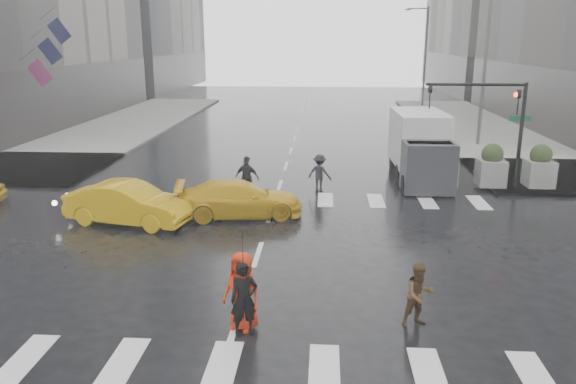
# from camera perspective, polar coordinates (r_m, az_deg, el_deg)

# --- Properties ---
(ground) EXTENTS (120.00, 120.00, 0.00)m
(ground) POSITION_cam_1_polar(r_m,az_deg,el_deg) (16.82, -3.08, -6.35)
(ground) COLOR black
(ground) RESTS_ON ground
(road_markings) EXTENTS (18.00, 48.00, 0.01)m
(road_markings) POSITION_cam_1_polar(r_m,az_deg,el_deg) (16.82, -3.08, -6.33)
(road_markings) COLOR silver
(road_markings) RESTS_ON ground
(traffic_signal_pole) EXTENTS (4.45, 0.42, 4.50)m
(traffic_signal_pole) POSITION_cam_1_polar(r_m,az_deg,el_deg) (24.75, 20.56, 7.43)
(traffic_signal_pole) COLOR black
(traffic_signal_pole) RESTS_ON ground
(street_lamp_near) EXTENTS (2.15, 0.22, 9.00)m
(street_lamp_near) POSITION_cam_1_polar(r_m,az_deg,el_deg) (34.71, 19.18, 12.44)
(street_lamp_near) COLOR #59595B
(street_lamp_near) RESTS_ON ground
(street_lamp_far) EXTENTS (2.15, 0.22, 9.00)m
(street_lamp_far) POSITION_cam_1_polar(r_m,az_deg,el_deg) (54.27, 13.66, 13.60)
(street_lamp_far) COLOR #59595B
(street_lamp_far) RESTS_ON ground
(planter_west) EXTENTS (1.10, 1.10, 1.80)m
(planter_west) POSITION_cam_1_polar(r_m,az_deg,el_deg) (24.81, 15.51, 2.61)
(planter_west) COLOR gray
(planter_west) RESTS_ON ground
(planter_mid) EXTENTS (1.10, 1.10, 1.80)m
(planter_mid) POSITION_cam_1_polar(r_m,az_deg,el_deg) (25.29, 19.95, 2.48)
(planter_mid) COLOR gray
(planter_mid) RESTS_ON ground
(planter_east) EXTENTS (1.10, 1.10, 1.80)m
(planter_east) POSITION_cam_1_polar(r_m,az_deg,el_deg) (25.92, 24.20, 2.35)
(planter_east) COLOR gray
(planter_east) RESTS_ON ground
(flag_cluster) EXTENTS (2.87, 3.06, 4.69)m
(flag_cluster) POSITION_cam_1_polar(r_m,az_deg,el_deg) (38.03, -23.44, 13.27)
(flag_cluster) COLOR #59595B
(flag_cluster) RESTS_ON ground
(pedestrian_black) EXTENTS (1.23, 1.24, 2.43)m
(pedestrian_black) POSITION_cam_1_polar(r_m,az_deg,el_deg) (11.93, -4.57, -7.38)
(pedestrian_black) COLOR black
(pedestrian_black) RESTS_ON ground
(pedestrian_brown) EXTENTS (0.87, 0.78, 1.48)m
(pedestrian_brown) POSITION_cam_1_polar(r_m,az_deg,el_deg) (12.93, 13.19, -10.13)
(pedestrian_brown) COLOR #483019
(pedestrian_brown) RESTS_ON ground
(pedestrian_orange) EXTENTS (1.03, 0.86, 1.79)m
(pedestrian_orange) POSITION_cam_1_polar(r_m,az_deg,el_deg) (12.45, -4.68, -9.97)
(pedestrian_orange) COLOR red
(pedestrian_orange) RESTS_ON ground
(pedestrian_far_a) EXTENTS (1.14, 0.88, 1.73)m
(pedestrian_far_a) POSITION_cam_1_polar(r_m,az_deg,el_deg) (22.34, -4.17, 1.45)
(pedestrian_far_a) COLOR black
(pedestrian_far_a) RESTS_ON ground
(pedestrian_far_b) EXTENTS (1.15, 0.88, 1.57)m
(pedestrian_far_b) POSITION_cam_1_polar(r_m,az_deg,el_deg) (23.43, 3.23, 1.93)
(pedestrian_far_b) COLOR black
(pedestrian_far_b) RESTS_ON ground
(taxi_mid) EXTENTS (4.59, 2.43, 1.44)m
(taxi_mid) POSITION_cam_1_polar(r_m,az_deg,el_deg) (20.08, -15.89, -1.13)
(taxi_mid) COLOR #E3AB0B
(taxi_mid) RESTS_ON ground
(taxi_rear) EXTENTS (4.22, 2.49, 1.30)m
(taxi_rear) POSITION_cam_1_polar(r_m,az_deg,el_deg) (20.21, -4.94, -0.68)
(taxi_rear) COLOR #E3AB0B
(taxi_rear) RESTS_ON ground
(box_truck) EXTENTS (2.13, 5.69, 3.02)m
(box_truck) POSITION_cam_1_polar(r_m,az_deg,el_deg) (25.62, 13.34, 4.59)
(box_truck) COLOR silver
(box_truck) RESTS_ON ground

